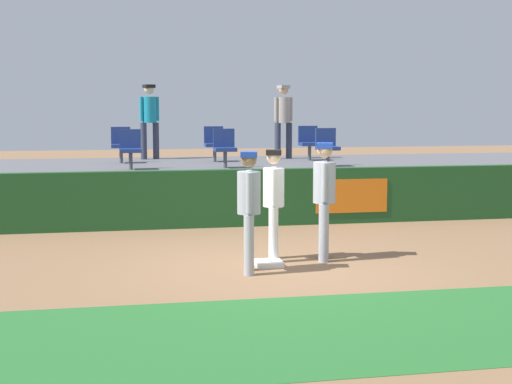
{
  "coord_description": "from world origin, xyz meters",
  "views": [
    {
      "loc": [
        -2.4,
        -10.44,
        2.39
      ],
      "look_at": [
        -0.16,
        1.12,
        1.0
      ],
      "focal_mm": 51.69,
      "sensor_mm": 36.0,
      "label": 1
    }
  ],
  "objects_px": {
    "seat_front_left": "(130,147)",
    "seat_front_center": "(225,146)",
    "player_coach_visitor": "(324,192)",
    "spectator_hooded": "(283,116)",
    "player_fielder_home": "(274,197)",
    "seat_back_right": "(309,141)",
    "first_base": "(269,263)",
    "seat_front_right": "(327,145)",
    "spectator_capped": "(149,116)",
    "seat_back_left": "(121,143)",
    "player_runner_visitor": "(249,203)",
    "seat_back_center": "(214,142)"
  },
  "relations": [
    {
      "from": "spectator_hooded",
      "to": "player_fielder_home",
      "type": "bearing_deg",
      "value": 59.3
    },
    {
      "from": "seat_back_left",
      "to": "spectator_capped",
      "type": "bearing_deg",
      "value": 57.24
    },
    {
      "from": "first_base",
      "to": "spectator_capped",
      "type": "height_order",
      "value": "spectator_capped"
    },
    {
      "from": "seat_back_left",
      "to": "seat_back_right",
      "type": "bearing_deg",
      "value": 0.0
    },
    {
      "from": "player_runner_visitor",
      "to": "player_coach_visitor",
      "type": "bearing_deg",
      "value": 127.53
    },
    {
      "from": "seat_back_right",
      "to": "seat_back_center",
      "type": "bearing_deg",
      "value": -180.0
    },
    {
      "from": "player_fielder_home",
      "to": "seat_front_right",
      "type": "height_order",
      "value": "seat_front_right"
    },
    {
      "from": "seat_front_center",
      "to": "spectator_hooded",
      "type": "bearing_deg",
      "value": 52.61
    },
    {
      "from": "player_coach_visitor",
      "to": "seat_front_right",
      "type": "distance_m",
      "value": 5.09
    },
    {
      "from": "seat_front_center",
      "to": "seat_front_left",
      "type": "bearing_deg",
      "value": -179.99
    },
    {
      "from": "seat_front_right",
      "to": "spectator_capped",
      "type": "bearing_deg",
      "value": 141.97
    },
    {
      "from": "player_coach_visitor",
      "to": "player_fielder_home",
      "type": "bearing_deg",
      "value": -80.36
    },
    {
      "from": "seat_back_right",
      "to": "seat_front_right",
      "type": "distance_m",
      "value": 1.8
    },
    {
      "from": "spectator_capped",
      "to": "player_runner_visitor",
      "type": "bearing_deg",
      "value": 76.35
    },
    {
      "from": "seat_front_left",
      "to": "seat_front_center",
      "type": "xyz_separation_m",
      "value": [
        2.0,
        0.0,
        0.0
      ]
    },
    {
      "from": "player_coach_visitor",
      "to": "seat_front_center",
      "type": "bearing_deg",
      "value": -152.96
    },
    {
      "from": "seat_back_left",
      "to": "seat_front_right",
      "type": "bearing_deg",
      "value": -21.91
    },
    {
      "from": "seat_back_center",
      "to": "seat_front_right",
      "type": "xyz_separation_m",
      "value": [
        2.27,
        -1.8,
        -0.0
      ]
    },
    {
      "from": "seat_back_right",
      "to": "seat_front_center",
      "type": "bearing_deg",
      "value": -142.66
    },
    {
      "from": "seat_front_center",
      "to": "player_fielder_home",
      "type": "bearing_deg",
      "value": -89.37
    },
    {
      "from": "player_fielder_home",
      "to": "seat_front_right",
      "type": "relative_size",
      "value": 2.04
    },
    {
      "from": "first_base",
      "to": "player_runner_visitor",
      "type": "xyz_separation_m",
      "value": [
        -0.37,
        -0.38,
        0.97
      ]
    },
    {
      "from": "seat_back_center",
      "to": "seat_back_right",
      "type": "distance_m",
      "value": 2.34
    },
    {
      "from": "player_coach_visitor",
      "to": "seat_front_center",
      "type": "height_order",
      "value": "seat_front_center"
    },
    {
      "from": "seat_front_left",
      "to": "seat_front_center",
      "type": "height_order",
      "value": "same"
    },
    {
      "from": "seat_back_left",
      "to": "first_base",
      "type": "bearing_deg",
      "value": -73.36
    },
    {
      "from": "player_runner_visitor",
      "to": "seat_front_left",
      "type": "bearing_deg",
      "value": -154.13
    },
    {
      "from": "seat_back_right",
      "to": "seat_front_center",
      "type": "distance_m",
      "value": 2.97
    },
    {
      "from": "player_coach_visitor",
      "to": "seat_back_left",
      "type": "height_order",
      "value": "seat_back_left"
    },
    {
      "from": "seat_front_center",
      "to": "spectator_capped",
      "type": "xyz_separation_m",
      "value": [
        -1.46,
        2.93,
        0.6
      ]
    },
    {
      "from": "player_runner_visitor",
      "to": "seat_back_left",
      "type": "relative_size",
      "value": 2.08
    },
    {
      "from": "seat_front_left",
      "to": "seat_front_right",
      "type": "distance_m",
      "value": 4.3
    },
    {
      "from": "player_runner_visitor",
      "to": "seat_front_center",
      "type": "relative_size",
      "value": 2.08
    },
    {
      "from": "seat_back_right",
      "to": "seat_front_center",
      "type": "relative_size",
      "value": 1.0
    },
    {
      "from": "spectator_hooded",
      "to": "seat_front_center",
      "type": "bearing_deg",
      "value": 36.06
    },
    {
      "from": "first_base",
      "to": "spectator_hooded",
      "type": "height_order",
      "value": "spectator_hooded"
    },
    {
      "from": "spectator_capped",
      "to": "seat_front_center",
      "type": "bearing_deg",
      "value": 96.2
    },
    {
      "from": "seat_front_right",
      "to": "seat_back_center",
      "type": "bearing_deg",
      "value": 141.62
    },
    {
      "from": "player_coach_visitor",
      "to": "seat_back_left",
      "type": "bearing_deg",
      "value": -138.26
    },
    {
      "from": "player_fielder_home",
      "to": "seat_front_center",
      "type": "height_order",
      "value": "seat_front_center"
    },
    {
      "from": "spectator_hooded",
      "to": "seat_front_left",
      "type": "bearing_deg",
      "value": 15.68
    },
    {
      "from": "seat_front_right",
      "to": "seat_back_left",
      "type": "bearing_deg",
      "value": 158.09
    },
    {
      "from": "seat_back_right",
      "to": "seat_front_right",
      "type": "xyz_separation_m",
      "value": [
        -0.07,
        -1.8,
        -0.0
      ]
    },
    {
      "from": "seat_back_center",
      "to": "spectator_capped",
      "type": "relative_size",
      "value": 0.45
    },
    {
      "from": "first_base",
      "to": "seat_front_left",
      "type": "xyz_separation_m",
      "value": [
        -1.89,
        5.14,
        1.48
      ]
    },
    {
      "from": "seat_front_right",
      "to": "seat_front_center",
      "type": "bearing_deg",
      "value": 180.0
    },
    {
      "from": "player_fielder_home",
      "to": "player_runner_visitor",
      "type": "distance_m",
      "value": 0.94
    },
    {
      "from": "first_base",
      "to": "seat_front_right",
      "type": "xyz_separation_m",
      "value": [
        2.4,
        5.14,
        1.48
      ]
    },
    {
      "from": "seat_back_left",
      "to": "spectator_capped",
      "type": "distance_m",
      "value": 1.47
    },
    {
      "from": "seat_front_left",
      "to": "seat_front_right",
      "type": "height_order",
      "value": "same"
    }
  ]
}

